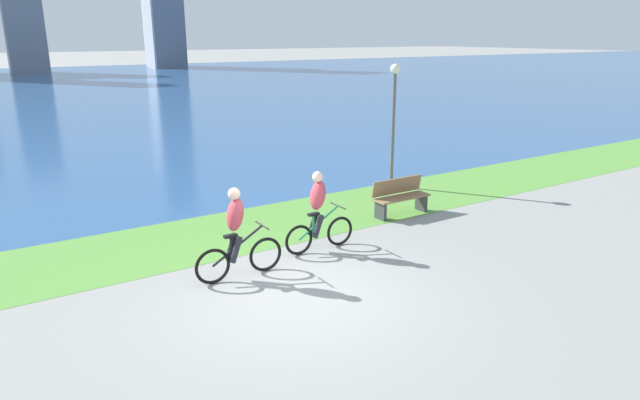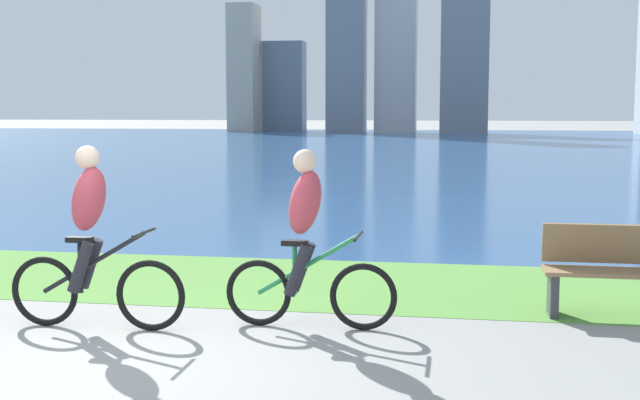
# 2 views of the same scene
# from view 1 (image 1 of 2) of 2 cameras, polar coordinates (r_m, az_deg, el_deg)

# --- Properties ---
(ground_plane) EXTENTS (300.00, 300.00, 0.00)m
(ground_plane) POSITION_cam_1_polar(r_m,az_deg,el_deg) (9.61, -2.35, -9.81)
(ground_plane) COLOR gray
(grass_strip_bayside) EXTENTS (120.00, 2.85, 0.01)m
(grass_strip_bayside) POSITION_cam_1_polar(r_m,az_deg,el_deg) (12.59, -10.65, -3.52)
(grass_strip_bayside) COLOR #59933D
(grass_strip_bayside) RESTS_ON ground
(bay_water_surface) EXTENTS (300.00, 72.67, 0.00)m
(bay_water_surface) POSITION_cam_1_polar(r_m,az_deg,el_deg) (49.17, -27.94, 9.70)
(bay_water_surface) COLOR #2D568C
(bay_water_surface) RESTS_ON ground
(cyclist_lead) EXTENTS (1.62, 0.52, 1.67)m
(cyclist_lead) POSITION_cam_1_polar(r_m,az_deg,el_deg) (11.26, -0.18, -1.19)
(cyclist_lead) COLOR black
(cyclist_lead) RESTS_ON ground
(cyclist_trailing) EXTENTS (1.71, 0.52, 1.70)m
(cyclist_trailing) POSITION_cam_1_polar(r_m,az_deg,el_deg) (10.08, -8.49, -3.47)
(cyclist_trailing) COLOR black
(cyclist_trailing) RESTS_ON ground
(bench_near_path) EXTENTS (1.50, 0.47, 0.90)m
(bench_near_path) POSITION_cam_1_polar(r_m,az_deg,el_deg) (13.79, 8.18, 0.33)
(bench_near_path) COLOR olive
(bench_near_path) RESTS_ON ground
(lamppost_tall) EXTENTS (0.28, 0.28, 3.49)m
(lamppost_tall) POSITION_cam_1_polar(r_m,az_deg,el_deg) (16.00, 7.55, 9.44)
(lamppost_tall) COLOR #595960
(lamppost_tall) RESTS_ON ground
(city_skyline_far_shore) EXTENTS (40.95, 8.96, 21.93)m
(city_skyline_far_shore) POSITION_cam_1_polar(r_m,az_deg,el_deg) (76.17, -26.28, 17.68)
(city_skyline_far_shore) COLOR #ADA899
(city_skyline_far_shore) RESTS_ON ground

